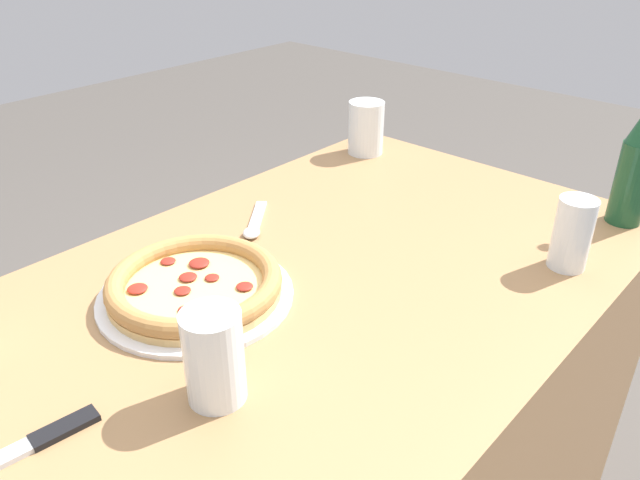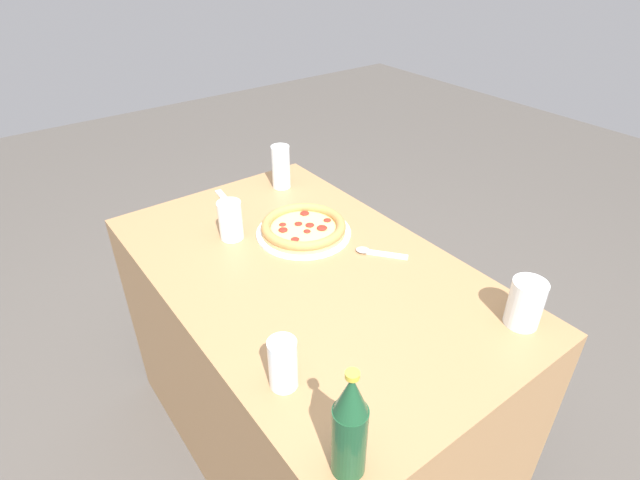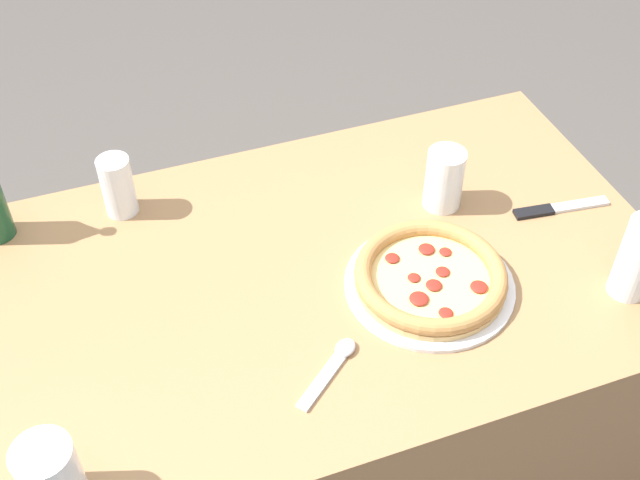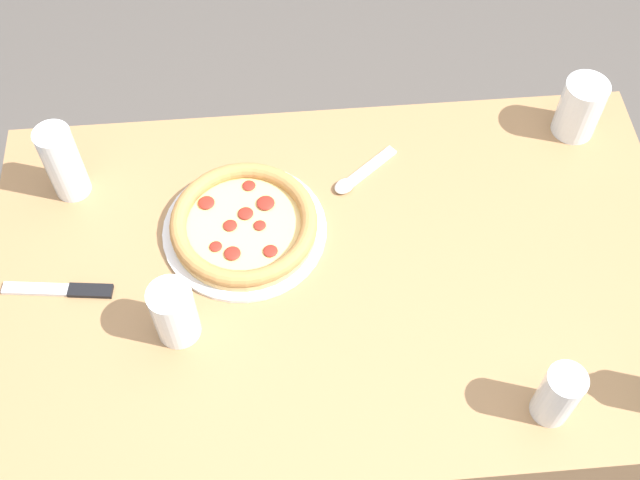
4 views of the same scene
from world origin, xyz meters
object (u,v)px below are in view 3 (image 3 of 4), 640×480
Objects in this scene: glass_orange_juice at (444,181)px; knife at (557,208)px; glass_red_wine at (636,262)px; pizza_veggie at (430,278)px; glass_water at (118,187)px; glass_mango_juice at (52,479)px; spoon at (335,363)px.

glass_orange_juice reaches higher than knife.
glass_orange_juice is 0.23m from knife.
glass_red_wine is at bearing 90.03° from knife.
pizza_veggie is at bearing -21.34° from glass_red_wine.
glass_mango_juice reaches higher than glass_water.
glass_mango_juice is (0.76, 0.38, -0.00)m from glass_orange_juice.
glass_orange_juice is at bearing -24.68° from knife.
knife is 0.56m from spoon.
glass_red_wine is at bearing -176.14° from glass_mango_juice.
glass_mango_juice is 0.78× the size of glass_red_wine.
glass_red_wine reaches higher than glass_orange_juice.
glass_water is at bearing -19.82° from knife.
glass_mango_juice is at bearing 11.23° from spoon.
knife is at bearing -162.91° from pizza_veggie.
glass_water is (0.46, -0.38, 0.04)m from pizza_veggie.
knife is (-0.96, -0.28, -0.05)m from glass_mango_juice.
glass_water is 0.54m from spoon.
spoon is (0.53, -0.02, -0.06)m from glass_red_wine.
glass_mango_juice is 0.96m from glass_red_wine.
pizza_veggie is at bearing -154.53° from spoon.
glass_orange_juice is (-0.11, -0.19, 0.04)m from pizza_veggie.
pizza_veggie is 0.22m from glass_orange_juice.
spoon is at bearing -168.77° from glass_mango_juice.
glass_water is at bearing -62.31° from spoon.
glass_red_wine reaches higher than glass_mango_juice.
pizza_veggie is 0.24m from spoon.
glass_red_wine reaches higher than spoon.
glass_orange_juice is at bearing 161.94° from glass_water.
glass_red_wine is at bearing 122.70° from glass_orange_juice.
pizza_veggie is 0.34m from glass_red_wine.
glass_red_wine is 1.16× the size of spoon.
pizza_veggie is 2.44× the size of glass_water.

